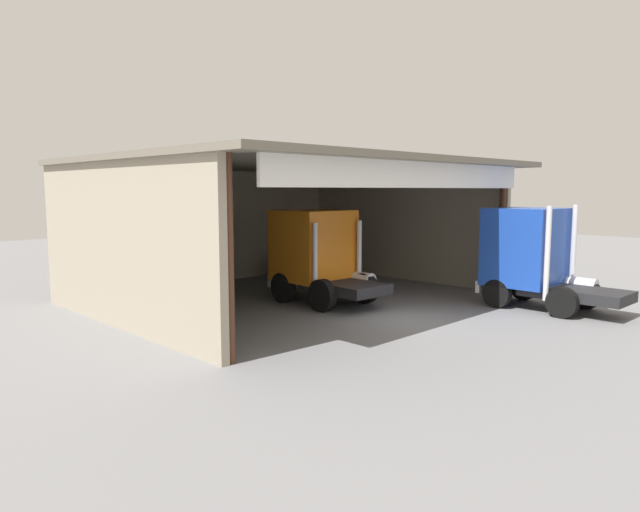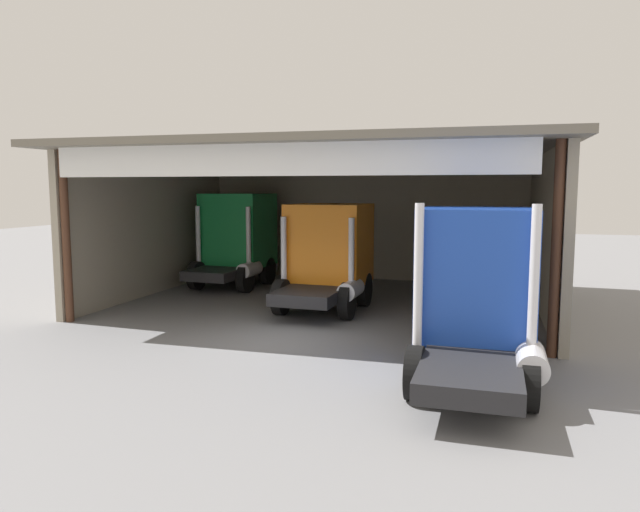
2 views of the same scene
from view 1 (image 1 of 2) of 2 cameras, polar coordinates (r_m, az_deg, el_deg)
The scene contains 7 objects.
ground_plane at distance 18.59m, azimuth 8.29°, elevation -6.34°, with size 80.00×80.00×0.00m, color slate.
workshop_shed at distance 22.36m, azimuth -4.31°, elevation 5.41°, with size 14.41×12.04×5.22m.
truck_green_center_left_bay at distance 20.94m, azimuth -15.97°, elevation 0.36°, with size 2.63×4.40×3.71m.
truck_orange_right_bay at distance 21.08m, azimuth -0.21°, elevation 0.26°, with size 2.65×4.54×3.41m.
truck_blue_yard_outside at distance 21.54m, azimuth 20.48°, elevation 0.02°, with size 2.50×4.84×3.64m.
oil_drum at distance 27.10m, azimuth -4.24°, elevation -1.22°, with size 0.58×0.58×0.92m, color #194CB2.
tool_cart at distance 27.71m, azimuth -1.09°, elevation -0.94°, with size 0.90×0.60×1.00m, color black.
Camera 1 is at (-14.53, -10.83, 4.16)m, focal length 31.96 mm.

